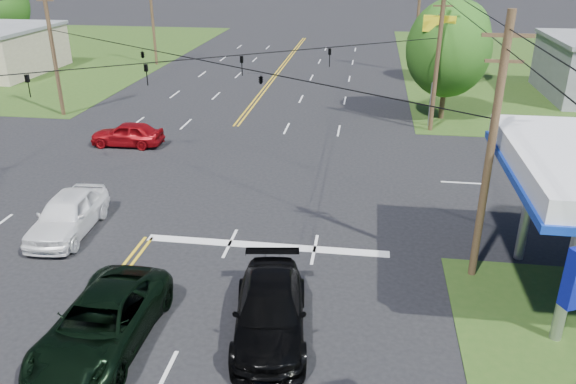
% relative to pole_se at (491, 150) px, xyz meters
% --- Properties ---
extents(ground, '(280.00, 280.00, 0.00)m').
position_rel_pole_se_xyz_m(ground, '(-13.00, 9.00, -4.92)').
color(ground, black).
rests_on(ground, ground).
extents(stop_bar, '(10.00, 0.50, 0.02)m').
position_rel_pole_se_xyz_m(stop_bar, '(-8.00, 1.00, -4.92)').
color(stop_bar, silver).
rests_on(stop_bar, ground).
extents(pole_se, '(1.60, 0.28, 9.50)m').
position_rel_pole_se_xyz_m(pole_se, '(0.00, 0.00, 0.00)').
color(pole_se, '#3D2D19').
rests_on(pole_se, ground).
extents(pole_nw, '(1.60, 0.28, 9.50)m').
position_rel_pole_se_xyz_m(pole_nw, '(-26.00, 18.00, 0.00)').
color(pole_nw, '#3D2D19').
rests_on(pole_nw, ground).
extents(pole_ne, '(1.60, 0.28, 9.50)m').
position_rel_pole_se_xyz_m(pole_ne, '(0.00, 18.00, 0.00)').
color(pole_ne, '#3D2D19').
rests_on(pole_ne, ground).
extents(pole_left_far, '(1.60, 0.28, 10.00)m').
position_rel_pole_se_xyz_m(pole_left_far, '(-26.00, 37.00, 0.25)').
color(pole_left_far, '#3D2D19').
rests_on(pole_left_far, ground).
extents(pole_right_far, '(1.60, 0.28, 10.00)m').
position_rel_pole_se_xyz_m(pole_right_far, '(0.00, 37.00, 0.25)').
color(pole_right_far, '#3D2D19').
rests_on(pole_right_far, ground).
extents(span_wire_signals, '(26.00, 18.00, 1.13)m').
position_rel_pole_se_xyz_m(span_wire_signals, '(-13.00, 9.00, 1.08)').
color(span_wire_signals, black).
rests_on(span_wire_signals, ground).
extents(power_lines, '(26.04, 100.00, 0.64)m').
position_rel_pole_se_xyz_m(power_lines, '(-13.00, 7.00, 3.68)').
color(power_lines, black).
rests_on(power_lines, ground).
extents(tree_right_a, '(5.70, 5.70, 8.18)m').
position_rel_pole_se_xyz_m(tree_right_a, '(1.00, 21.00, -0.05)').
color(tree_right_a, '#3D2D19').
rests_on(tree_right_a, ground).
extents(tree_right_b, '(4.94, 4.94, 7.09)m').
position_rel_pole_se_xyz_m(tree_right_b, '(3.50, 33.00, -0.70)').
color(tree_right_b, '#3D2D19').
rests_on(tree_right_b, ground).
extents(tree_far_l, '(6.08, 6.08, 8.72)m').
position_rel_pole_se_xyz_m(tree_far_l, '(-45.00, 41.00, 0.28)').
color(tree_far_l, '#3D2D19').
rests_on(tree_far_l, ground).
extents(pickup_dkgreen, '(2.77, 5.88, 1.62)m').
position_rel_pole_se_xyz_m(pickup_dkgreen, '(-11.79, -5.79, -4.10)').
color(pickup_dkgreen, black).
rests_on(pickup_dkgreen, ground).
extents(suv_black, '(2.97, 5.76, 1.60)m').
position_rel_pole_se_xyz_m(suv_black, '(-6.86, -4.45, -4.12)').
color(suv_black, black).
rests_on(suv_black, ground).
extents(pickup_white, '(2.36, 5.18, 1.72)m').
position_rel_pole_se_xyz_m(pickup_white, '(-16.50, 1.00, -4.05)').
color(pickup_white, white).
rests_on(pickup_white, ground).
extents(sedan_red, '(4.37, 1.80, 1.48)m').
position_rel_pole_se_xyz_m(sedan_red, '(-18.61, 12.20, -4.17)').
color(sedan_red, maroon).
rests_on(sedan_red, ground).
extents(polesign_ne, '(2.02, 0.64, 7.32)m').
position_rel_pole_se_xyz_m(polesign_ne, '(-0.00, 19.00, 0.69)').
color(polesign_ne, '#A5A5AA').
rests_on(polesign_ne, ground).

